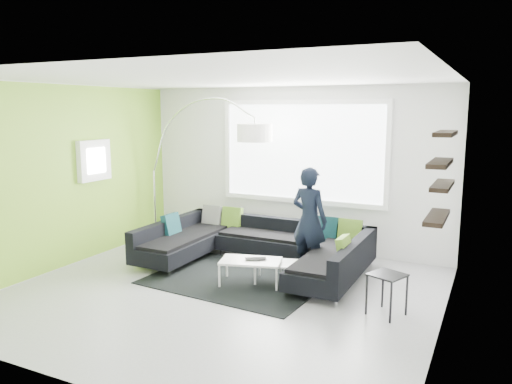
# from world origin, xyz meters

# --- Properties ---
(ground) EXTENTS (5.50, 5.50, 0.00)m
(ground) POSITION_xyz_m (0.00, 0.00, 0.00)
(ground) COLOR gray
(ground) RESTS_ON ground
(room_shell) EXTENTS (5.54, 5.04, 2.82)m
(room_shell) POSITION_xyz_m (0.04, 0.21, 1.81)
(room_shell) COLOR silver
(room_shell) RESTS_ON ground
(sectional_sofa) EXTENTS (3.31, 2.06, 0.71)m
(sectional_sofa) POSITION_xyz_m (-0.07, 1.16, 0.31)
(sectional_sofa) COLOR black
(sectional_sofa) RESTS_ON ground
(rug) EXTENTS (2.54, 1.94, 0.01)m
(rug) POSITION_xyz_m (-0.05, 0.55, 0.01)
(rug) COLOR black
(rug) RESTS_ON ground
(coffee_table) EXTENTS (1.20, 0.89, 0.35)m
(coffee_table) POSITION_xyz_m (0.38, 0.60, 0.18)
(coffee_table) COLOR silver
(coffee_table) RESTS_ON ground
(arc_lamp) EXTENTS (2.53, 1.12, 2.62)m
(arc_lamp) POSITION_xyz_m (-2.45, 1.82, 1.31)
(arc_lamp) COLOR silver
(arc_lamp) RESTS_ON ground
(side_table) EXTENTS (0.48, 0.48, 0.51)m
(side_table) POSITION_xyz_m (2.13, 0.25, 0.25)
(side_table) COLOR black
(side_table) RESTS_ON ground
(person) EXTENTS (0.74, 0.62, 1.59)m
(person) POSITION_xyz_m (0.74, 1.38, 0.79)
(person) COLOR black
(person) RESTS_ON ground
(laptop) EXTENTS (0.46, 0.45, 0.02)m
(laptop) POSITION_xyz_m (0.29, 0.49, 0.36)
(laptop) COLOR black
(laptop) RESTS_ON coffee_table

